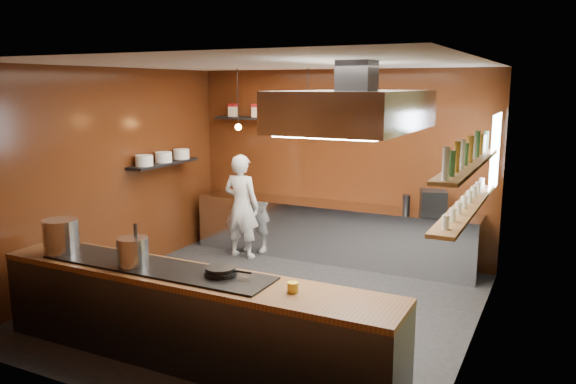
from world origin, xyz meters
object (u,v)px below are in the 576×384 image
Objects in this scene: stockpot_large at (61,236)px; stockpot_small at (133,252)px; extractor_hood at (356,110)px; espresso_machine at (433,203)px; chef at (242,206)px.

stockpot_large reaches higher than stockpot_small.
extractor_hood is 3.48m from stockpot_large.
extractor_hood reaches higher than stockpot_small.
espresso_machine is (3.23, 3.82, -0.05)m from stockpot_large.
stockpot_small is (-1.90, -1.29, -1.42)m from extractor_hood.
chef is (-2.64, 2.05, -1.67)m from extractor_hood.
extractor_hood reaches higher than chef.
stockpot_large is at bearing -156.46° from extractor_hood.
stockpot_large is (-2.93, -1.28, -1.38)m from extractor_hood.
espresso_machine is (2.21, 3.84, -0.01)m from stockpot_small.
stockpot_large is at bearing 179.15° from stockpot_small.
extractor_hood is at bearing 23.54° from stockpot_large.
chef is (-2.94, -0.49, -0.24)m from espresso_machine.
stockpot_large is at bearing 85.02° from chef.
stockpot_small is 0.19× the size of chef.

